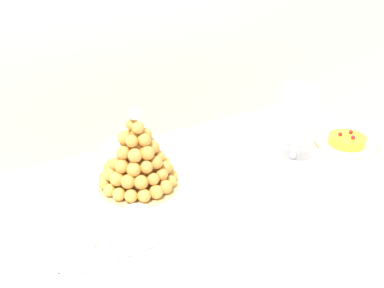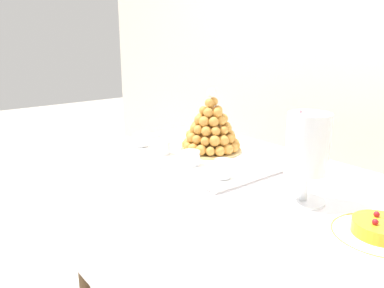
{
  "view_description": "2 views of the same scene",
  "coord_description": "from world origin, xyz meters",
  "views": [
    {
      "loc": [
        -0.68,
        -0.92,
        1.46
      ],
      "look_at": [
        -0.09,
        0.05,
        0.9
      ],
      "focal_mm": 43.1,
      "sensor_mm": 36.0,
      "label": 1
    },
    {
      "loc": [
        0.82,
        -0.81,
        1.2
      ],
      "look_at": [
        -0.13,
        -0.06,
        0.85
      ],
      "focal_mm": 35.84,
      "sensor_mm": 36.0,
      "label": 2
    }
  ],
  "objects": [
    {
      "name": "buffet_table",
      "position": [
        0.0,
        0.0,
        0.64
      ],
      "size": [
        1.27,
        0.8,
        0.76
      ],
      "color": "brown",
      "rests_on": "ground_plane"
    },
    {
      "name": "serving_tray",
      "position": [
        -0.23,
        0.08,
        0.77
      ],
      "size": [
        0.62,
        0.44,
        0.02
      ],
      "color": "white",
      "rests_on": "buffet_table"
    },
    {
      "name": "croquembouche",
      "position": [
        -0.23,
        0.11,
        0.86
      ],
      "size": [
        0.23,
        0.23,
        0.24
      ],
      "color": "tan",
      "rests_on": "serving_tray"
    },
    {
      "name": "dessert_cup_left",
      "position": [
        -0.45,
        -0.06,
        0.8
      ],
      "size": [
        0.05,
        0.05,
        0.05
      ],
      "color": "silver",
      "rests_on": "serving_tray"
    },
    {
      "name": "dessert_cup_mid_left",
      "position": [
        -0.31,
        -0.05,
        0.79
      ],
      "size": [
        0.06,
        0.06,
        0.05
      ],
      "color": "silver",
      "rests_on": "serving_tray"
    },
    {
      "name": "dessert_cup_centre",
      "position": [
        -0.15,
        -0.05,
        0.79
      ],
      "size": [
        0.06,
        0.06,
        0.05
      ],
      "color": "silver",
      "rests_on": "serving_tray"
    },
    {
      "name": "dessert_cup_mid_right",
      "position": [
        0.01,
        -0.05,
        0.8
      ],
      "size": [
        0.05,
        0.05,
        0.06
      ],
      "color": "silver",
      "rests_on": "serving_tray"
    },
    {
      "name": "macaron_goblet",
      "position": [
        0.26,
        0.01,
        0.92
      ],
      "size": [
        0.12,
        0.12,
        0.25
      ],
      "color": "white",
      "rests_on": "buffet_table"
    },
    {
      "name": "fruit_tart_plate",
      "position": [
        0.48,
        -0.01,
        0.78
      ],
      "size": [
        0.22,
        0.22,
        0.05
      ],
      "color": "white",
      "rests_on": "buffet_table"
    },
    {
      "name": "wine_glass",
      "position": [
        -0.28,
        0.15,
        0.88
      ],
      "size": [
        0.07,
        0.07,
        0.15
      ],
      "color": "silver",
      "rests_on": "buffet_table"
    }
  ]
}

